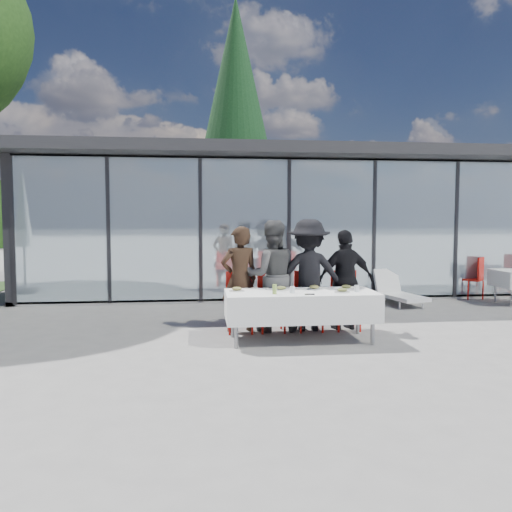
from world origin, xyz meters
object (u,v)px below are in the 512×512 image
at_px(diner_chair_a, 240,299).
at_px(dining_table, 301,306).
at_px(diner_chair_d, 345,297).
at_px(plate_a, 237,289).
at_px(plate_c, 314,288).
at_px(diner_a, 240,279).
at_px(diner_b, 272,276).
at_px(juice_bottle, 275,289).
at_px(diner_chair_c, 308,298).
at_px(plate_d, 346,287).
at_px(folded_eyeglasses, 310,294).
at_px(plate_extra, 342,291).
at_px(spare_chair_b, 476,276).
at_px(diner_d, 346,280).
at_px(diner_c, 309,275).
at_px(plate_b, 281,289).
at_px(diner_chair_b, 271,298).
at_px(lounger, 397,292).
at_px(conifer_tree, 236,114).

bearing_deg(diner_chair_a, dining_table, -40.93).
bearing_deg(diner_chair_a, diner_chair_d, 0.00).
bearing_deg(diner_chair_d, plate_a, -161.67).
bearing_deg(plate_c, diner_a, 154.82).
bearing_deg(diner_b, juice_bottle, 84.92).
xyz_separation_m(diner_chair_a, diner_chair_c, (1.15, 0.00, 0.00)).
distance_m(plate_d, folded_eyeglasses, 0.86).
xyz_separation_m(plate_extra, spare_chair_b, (4.25, 3.70, -0.24)).
xyz_separation_m(diner_d, plate_c, (-0.65, -0.53, -0.05)).
distance_m(diner_a, diner_chair_a, 0.32).
relative_size(diner_chair_a, juice_bottle, 6.89).
height_order(diner_chair_d, plate_extra, diner_chair_d).
relative_size(diner_b, diner_c, 0.99).
distance_m(dining_table, plate_extra, 0.66).
distance_m(plate_b, spare_chair_b, 6.14).
bearing_deg(diner_chair_c, spare_chair_b, 31.43).
bearing_deg(diner_chair_b, diner_chair_c, 0.00).
bearing_deg(diner_d, diner_b, -9.80).
xyz_separation_m(plate_b, lounger, (3.04, 2.96, -0.52)).
bearing_deg(lounger, diner_chair_d, -128.21).
xyz_separation_m(diner_chair_b, plate_b, (0.06, -0.60, 0.24)).
xyz_separation_m(dining_table, diner_chair_c, (0.28, 0.75, -0.00)).
distance_m(diner_chair_c, juice_bottle, 1.23).
height_order(diner_chair_a, folded_eyeglasses, diner_chair_a).
bearing_deg(diner_chair_c, diner_a, -178.99).
bearing_deg(plate_a, diner_chair_a, 81.72).
bearing_deg(diner_c, dining_table, 76.00).
bearing_deg(plate_c, plate_extra, -47.90).
bearing_deg(diner_chair_d, spare_chair_b, 35.30).
distance_m(diner_chair_a, diner_c, 1.21).
xyz_separation_m(juice_bottle, spare_chair_b, (5.27, 3.75, -0.28)).
xyz_separation_m(plate_extra, lounger, (2.17, 3.28, -0.52)).
height_order(diner_b, juice_bottle, diner_b).
bearing_deg(spare_chair_b, diner_a, -153.81).
relative_size(folded_eyeglasses, spare_chair_b, 0.14).
xyz_separation_m(diner_b, lounger, (3.10, 2.38, -0.65)).
bearing_deg(diner_chair_b, juice_bottle, -95.33).
distance_m(diner_d, plate_b, 1.32).
distance_m(diner_chair_b, conifer_tree, 13.00).
xyz_separation_m(diner_chair_d, plate_b, (-1.18, -0.60, 0.24)).
relative_size(diner_chair_c, diner_d, 0.59).
height_order(diner_chair_b, lounger, diner_chair_b).
xyz_separation_m(diner_chair_b, plate_c, (0.59, -0.55, 0.24)).
bearing_deg(lounger, diner_c, -136.20).
bearing_deg(diner_chair_a, diner_chair_b, 0.00).
xyz_separation_m(plate_d, juice_bottle, (-1.19, -0.39, 0.04)).
xyz_separation_m(lounger, conifer_tree, (-2.84, 9.44, 5.73)).
height_order(diner_c, plate_a, diner_c).
relative_size(diner_chair_d, plate_extra, 4.20).
relative_size(diner_chair_b, plate_d, 4.20).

